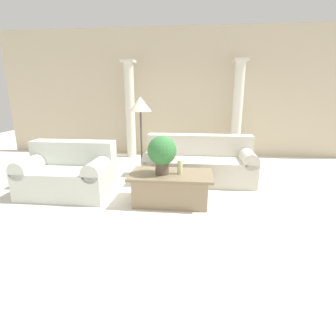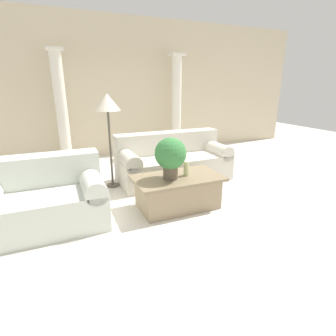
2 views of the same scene
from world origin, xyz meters
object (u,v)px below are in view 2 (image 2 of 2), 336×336
Objects in this scene: sofa_long at (173,161)px; loveseat at (45,198)px; coffee_table at (178,191)px; floor_lamp at (108,106)px; potted_plant at (170,155)px.

sofa_long is 2.34m from loveseat.
coffee_table is 0.79× the size of floor_lamp.
coffee_table is (1.73, -0.21, -0.12)m from loveseat.
sofa_long is 1.29× the size of floor_lamp.
potted_plant is at bearing -8.77° from loveseat.
loveseat is 1.67m from potted_plant.
sofa_long is 1.43× the size of loveseat.
loveseat is 2.47× the size of potted_plant.
loveseat is at bearing 171.23° from potted_plant.
potted_plant is (-0.13, -0.04, 0.56)m from coffee_table.
floor_lamp is (-1.12, 0.05, 1.02)m from sofa_long.
coffee_table is at bearing -6.91° from loveseat.
sofa_long reaches higher than coffee_table.
loveseat is 1.74m from coffee_table.
sofa_long is 1.21m from coffee_table.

